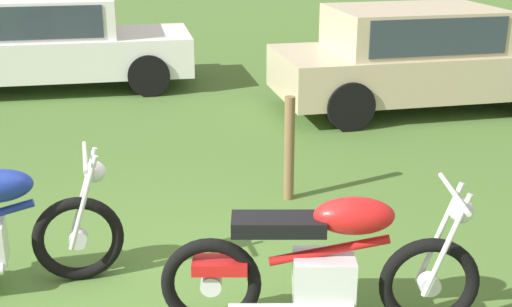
{
  "coord_description": "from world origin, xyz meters",
  "views": [
    {
      "loc": [
        0.93,
        -4.12,
        2.62
      ],
      "look_at": [
        0.69,
        1.48,
        0.65
      ],
      "focal_mm": 47.55,
      "sensor_mm": 36.0,
      "label": 1
    }
  ],
  "objects_px": {
    "motorcycle_red": "(325,264)",
    "car_white": "(44,38)",
    "fence_post_wooden": "(289,149)",
    "car_beige": "(417,53)"
  },
  "relations": [
    {
      "from": "car_beige",
      "to": "fence_post_wooden",
      "type": "distance_m",
      "value": 3.86
    },
    {
      "from": "motorcycle_red",
      "to": "car_white",
      "type": "relative_size",
      "value": 0.45
    },
    {
      "from": "motorcycle_red",
      "to": "car_beige",
      "type": "bearing_deg",
      "value": 71.75
    },
    {
      "from": "motorcycle_red",
      "to": "fence_post_wooden",
      "type": "relative_size",
      "value": 2.04
    },
    {
      "from": "car_white",
      "to": "car_beige",
      "type": "distance_m",
      "value": 5.73
    },
    {
      "from": "car_white",
      "to": "motorcycle_red",
      "type": "bearing_deg",
      "value": -71.62
    },
    {
      "from": "motorcycle_red",
      "to": "car_white",
      "type": "height_order",
      "value": "car_white"
    },
    {
      "from": "car_white",
      "to": "fence_post_wooden",
      "type": "xyz_separation_m",
      "value": [
        3.85,
        -4.34,
        -0.28
      ]
    },
    {
      "from": "car_beige",
      "to": "fence_post_wooden",
      "type": "relative_size",
      "value": 4.26
    },
    {
      "from": "car_beige",
      "to": "car_white",
      "type": "bearing_deg",
      "value": 155.55
    }
  ]
}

